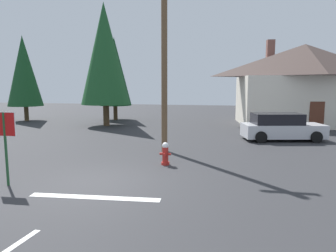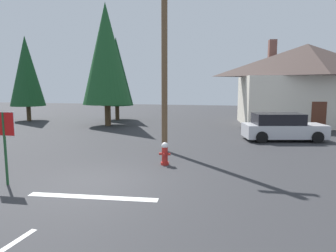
# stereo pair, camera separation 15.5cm
# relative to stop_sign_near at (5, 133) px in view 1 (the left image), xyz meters

# --- Properties ---
(ground_plane) EXTENTS (80.00, 80.00, 0.10)m
(ground_plane) POSITION_rel_stop_sign_near_xyz_m (2.73, 0.93, -1.71)
(ground_plane) COLOR #2D2D30
(lane_stop_bar) EXTENTS (3.77, 0.61, 0.01)m
(lane_stop_bar) POSITION_rel_stop_sign_near_xyz_m (3.11, -0.42, -1.66)
(lane_stop_bar) COLOR silver
(lane_stop_bar) RESTS_ON ground
(stop_sign_near) EXTENTS (0.76, 0.08, 2.32)m
(stop_sign_near) POSITION_rel_stop_sign_near_xyz_m (0.00, 0.00, 0.00)
(stop_sign_near) COLOR #1E4C28
(stop_sign_near) RESTS_ON ground
(fire_hydrant) EXTENTS (0.45, 0.39, 0.90)m
(fire_hydrant) POSITION_rel_stop_sign_near_xyz_m (4.31, 3.48, -1.22)
(fire_hydrant) COLOR #AD231E
(fire_hydrant) RESTS_ON ground
(utility_pole) EXTENTS (1.60, 0.28, 9.09)m
(utility_pole) POSITION_rel_stop_sign_near_xyz_m (3.72, 5.97, 3.06)
(utility_pole) COLOR brown
(utility_pole) RESTS_ON ground
(house) EXTENTS (11.18, 7.71, 6.84)m
(house) POSITION_rel_stop_sign_near_xyz_m (12.36, 18.10, 1.63)
(house) COLOR silver
(house) RESTS_ON ground
(parked_car) EXTENTS (4.75, 2.74, 1.55)m
(parked_car) POSITION_rel_stop_sign_near_xyz_m (9.64, 10.25, -0.92)
(parked_car) COLOR silver
(parked_car) RESTS_ON ground
(pine_tree_tall_left) EXTENTS (2.95, 2.95, 7.38)m
(pine_tree_tall_left) POSITION_rel_stop_sign_near_xyz_m (-3.56, 18.16, 2.68)
(pine_tree_tall_left) COLOR #4C3823
(pine_tree_tall_left) RESTS_ON ground
(pine_tree_mid_left) EXTENTS (2.97, 2.97, 7.41)m
(pine_tree_mid_left) POSITION_rel_stop_sign_near_xyz_m (-11.00, 15.79, 2.70)
(pine_tree_mid_left) COLOR #4C3823
(pine_tree_mid_left) RESTS_ON ground
(pine_tree_short_left) EXTENTS (3.74, 3.74, 9.34)m
(pine_tree_short_left) POSITION_rel_stop_sign_near_xyz_m (-2.75, 14.18, 3.83)
(pine_tree_short_left) COLOR #4C3823
(pine_tree_short_left) RESTS_ON ground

